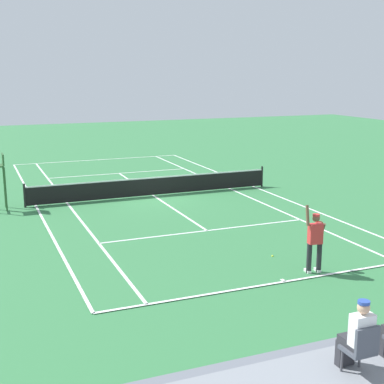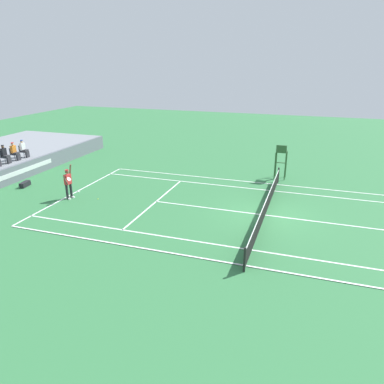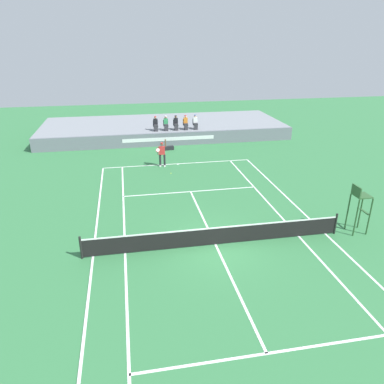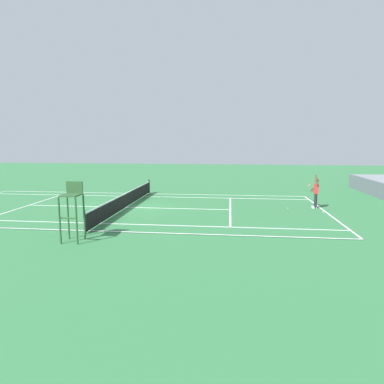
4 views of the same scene
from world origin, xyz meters
TOP-DOWN VIEW (x-y plane):
  - ground_plane at (0.00, 0.00)m, footprint 80.00×80.00m
  - court at (0.00, 0.00)m, footprint 11.08×23.88m
  - net at (0.00, 0.00)m, footprint 11.98×0.10m
  - barrier_wall at (0.00, 17.09)m, footprint 22.94×0.25m
  - spectator_seated_2 at (0.80, 18.07)m, footprint 0.44×0.60m
  - spectator_seated_3 at (1.68, 18.07)m, footprint 0.44×0.60m
  - spectator_seated_4 at (2.57, 18.07)m, footprint 0.44×0.60m
  - tennis_player at (-1.18, 11.57)m, footprint 0.81×0.62m
  - tennis_ball at (-0.77, 9.88)m, footprint 0.07×0.07m
  - umpire_chair at (7.01, 0.00)m, footprint 0.77×0.77m
  - equipment_bag at (-0.19, 15.78)m, footprint 0.94×0.46m

SIDE VIEW (x-z plane):
  - ground_plane at x=0.00m, z-range 0.00..0.00m
  - court at x=0.00m, z-range 0.00..0.02m
  - tennis_ball at x=-0.77m, z-range 0.00..0.07m
  - equipment_bag at x=-0.19m, z-range 0.00..0.32m
  - net at x=0.00m, z-range -0.01..1.06m
  - barrier_wall at x=0.00m, z-range 0.00..1.15m
  - tennis_player at x=-1.18m, z-range -0.05..2.04m
  - umpire_chair at x=7.01m, z-range 0.34..2.78m
  - spectator_seated_2 at x=0.80m, z-range 1.13..2.39m
  - spectator_seated_3 at x=1.68m, z-range 1.13..2.39m
  - spectator_seated_4 at x=2.57m, z-range 1.13..2.39m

